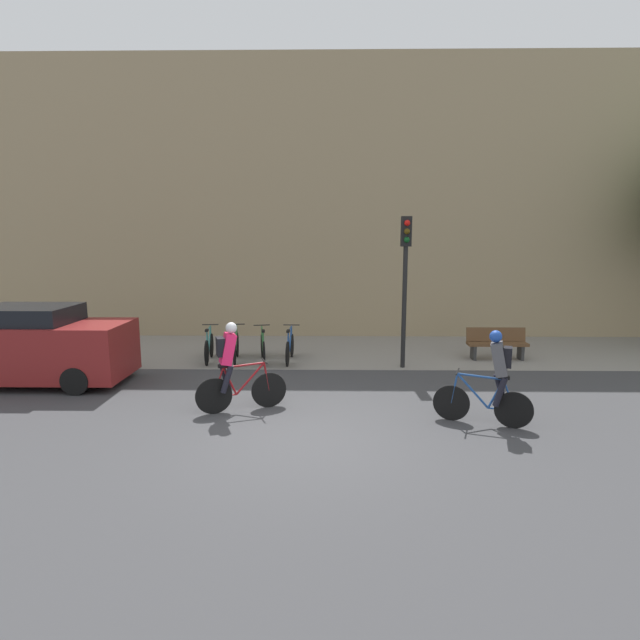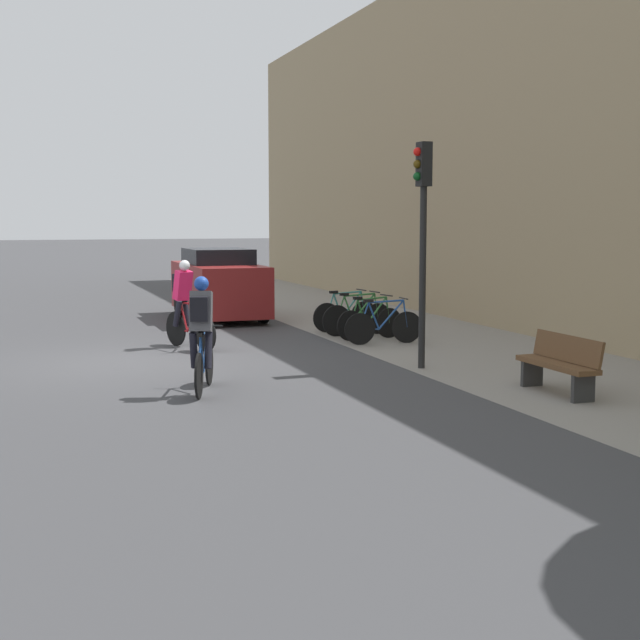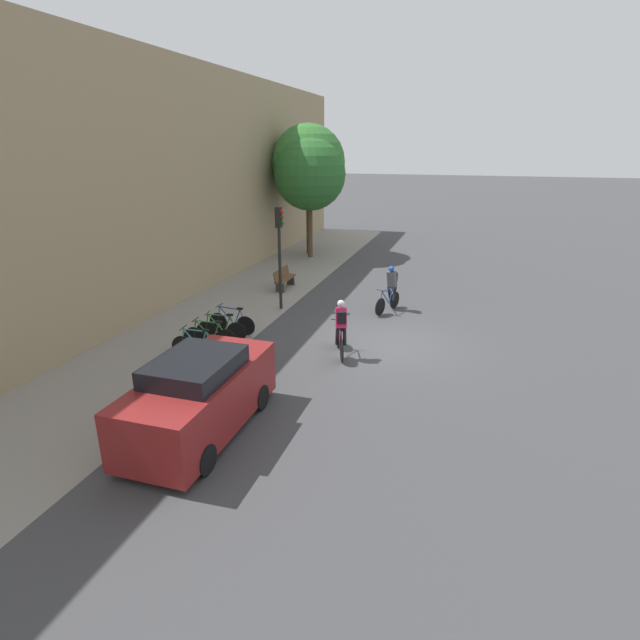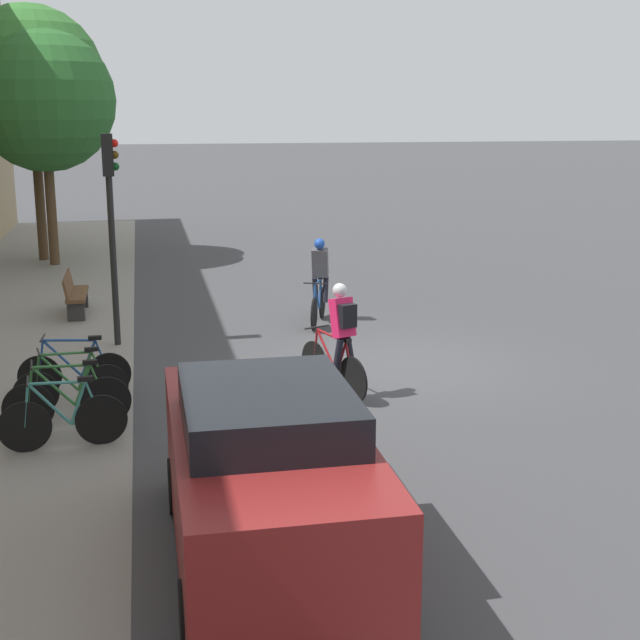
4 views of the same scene
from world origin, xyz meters
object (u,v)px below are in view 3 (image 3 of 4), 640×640
Objects in this scene: parked_bike_0 at (198,346)px; parked_bike_2 at (221,330)px; parked_car at (200,396)px; traffic_light_pole at (280,240)px; parked_bike_3 at (232,322)px; parked_bike_1 at (210,337)px; cyclist_grey at (391,287)px; bench at (284,278)px; cyclist_pink at (341,327)px.

parked_bike_0 reaches higher than parked_bike_2.
parked_car is at bearing -156.51° from parked_bike_2.
traffic_light_pole reaches higher than parked_bike_2.
traffic_light_pole is (5.30, -0.59, 2.31)m from parked_bike_0.
parked_bike_2 is at bearing 179.95° from parked_bike_3.
parked_bike_3 is (1.50, -0.00, -0.01)m from parked_bike_1.
parked_bike_1 reaches higher than parked_bike_2.
parked_car is at bearing 165.77° from cyclist_grey.
parked_bike_2 is at bearing -0.03° from parked_bike_0.
parked_car is at bearing -148.30° from parked_bike_0.
bench is 11.96m from parked_car.
parked_car is (-11.67, -2.58, 0.43)m from bench.
parked_bike_1 is at bearing 172.58° from traffic_light_pole.
parked_bike_3 is at bearing 20.73° from parked_car.
cyclist_grey is 1.07× the size of parked_bike_2.
cyclist_pink reaches higher than bench.
cyclist_grey reaches higher than parked_bike_3.
parked_bike_3 reaches higher than bench.
cyclist_pink reaches higher than parked_bike_0.
parked_bike_1 is 0.75m from parked_bike_2.
parked_bike_1 is at bearing 139.75° from cyclist_grey.
cyclist_grey is 1.02× the size of parked_bike_1.
traffic_light_pole is at bearing -161.00° from bench.
parked_car reaches higher than bench.
parked_bike_0 is 0.96× the size of parked_bike_3.
parked_bike_1 is 1.06× the size of parked_bike_2.
traffic_light_pole reaches higher than parked_car.
parked_bike_2 is 0.39× the size of parked_car.
parked_bike_2 is at bearing 89.02° from cyclist_pink.
traffic_light_pole is 2.37× the size of bench.
cyclist_pink is 4.94m from cyclist_grey.
traffic_light_pole is (-1.02, 4.12, 1.77)m from cyclist_grey.
traffic_light_pole is (4.55, -0.59, 2.30)m from parked_bike_1.
parked_bike_0 is 0.95× the size of parked_bike_1.
parked_bike_2 is at bearing -176.79° from bench.
cyclist_pink is at bearing -146.44° from bench.
cyclist_grey is 5.41m from bench.
cyclist_grey reaches higher than parked_bike_1.
parked_bike_1 is 1.05× the size of bench.
cyclist_pink reaches higher than cyclist_grey.
cyclist_pink is 1.04× the size of parked_bike_3.
parked_bike_1 is 1.01× the size of parked_bike_3.
cyclist_pink is 5.34m from parked_car.
parked_car is at bearing 159.79° from cyclist_pink.
parked_bike_0 is (-6.32, 4.72, -0.54)m from cyclist_grey.
cyclist_grey is at bearing -76.07° from traffic_light_pole.
bench is 0.39× the size of parked_car.
parked_bike_3 is 5.85m from bench.
parked_bike_2 is (0.75, -0.00, -0.02)m from parked_bike_1.
cyclist_grey reaches higher than parked_bike_2.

